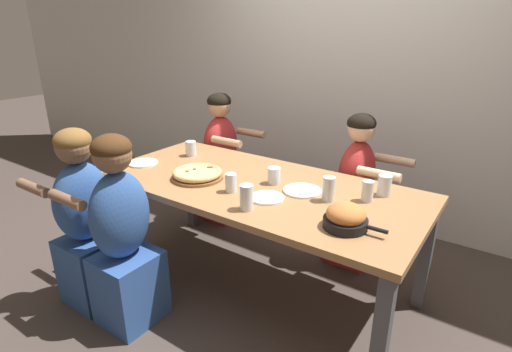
# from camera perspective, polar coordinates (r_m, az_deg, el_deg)

# --- Properties ---
(ground_plane) EXTENTS (18.00, 18.00, 0.00)m
(ground_plane) POSITION_cam_1_polar(r_m,az_deg,el_deg) (2.85, 0.00, -15.22)
(ground_plane) COLOR #423833
(ground_plane) RESTS_ON ground
(restaurant_back_panel) EXTENTS (10.00, 0.06, 3.20)m
(restaurant_back_panel) POSITION_cam_1_polar(r_m,az_deg,el_deg) (3.56, 13.77, 19.01)
(restaurant_back_panel) COLOR silver
(restaurant_back_panel) RESTS_ON ground
(dining_table) EXTENTS (2.06, 0.95, 0.75)m
(dining_table) POSITION_cam_1_polar(r_m,az_deg,el_deg) (2.52, 0.00, -2.70)
(dining_table) COLOR #996B42
(dining_table) RESTS_ON ground
(pizza_board_main) EXTENTS (0.33, 0.33, 0.06)m
(pizza_board_main) POSITION_cam_1_polar(r_m,az_deg,el_deg) (2.59, -8.37, 0.29)
(pizza_board_main) COLOR brown
(pizza_board_main) RESTS_ON dining_table
(skillet_bowl) EXTENTS (0.32, 0.22, 0.13)m
(skillet_bowl) POSITION_cam_1_polar(r_m,az_deg,el_deg) (1.99, 12.73, -5.79)
(skillet_bowl) COLOR black
(skillet_bowl) RESTS_ON dining_table
(empty_plate_a) EXTENTS (0.21, 0.21, 0.02)m
(empty_plate_a) POSITION_cam_1_polar(r_m,az_deg,el_deg) (2.95, -15.83, 1.81)
(empty_plate_a) COLOR white
(empty_plate_a) RESTS_ON dining_table
(empty_plate_b) EXTENTS (0.20, 0.20, 0.02)m
(empty_plate_b) POSITION_cam_1_polar(r_m,az_deg,el_deg) (2.27, 1.59, -3.11)
(empty_plate_b) COLOR white
(empty_plate_b) RESTS_ON dining_table
(empty_plate_c) EXTENTS (0.23, 0.23, 0.02)m
(empty_plate_c) POSITION_cam_1_polar(r_m,az_deg,el_deg) (2.38, 6.62, -2.08)
(empty_plate_c) COLOR white
(empty_plate_c) RESTS_ON dining_table
(drinking_glass_a) EXTENTS (0.07, 0.07, 0.12)m
(drinking_glass_a) POSITION_cam_1_polar(r_m,az_deg,el_deg) (2.31, 15.64, -2.25)
(drinking_glass_a) COLOR silver
(drinking_glass_a) RESTS_ON dining_table
(drinking_glass_b) EXTENTS (0.07, 0.07, 0.14)m
(drinking_glass_b) POSITION_cam_1_polar(r_m,az_deg,el_deg) (2.12, -1.35, -3.29)
(drinking_glass_b) COLOR silver
(drinking_glass_b) RESTS_ON dining_table
(drinking_glass_c) EXTENTS (0.08, 0.08, 0.12)m
(drinking_glass_c) POSITION_cam_1_polar(r_m,az_deg,el_deg) (2.41, 17.88, -1.29)
(drinking_glass_c) COLOR silver
(drinking_glass_c) RESTS_ON dining_table
(drinking_glass_d) EXTENTS (0.08, 0.08, 0.11)m
(drinking_glass_d) POSITION_cam_1_polar(r_m,az_deg,el_deg) (3.04, -9.28, 3.89)
(drinking_glass_d) COLOR silver
(drinking_glass_d) RESTS_ON dining_table
(drinking_glass_e) EXTENTS (0.07, 0.07, 0.11)m
(drinking_glass_e) POSITION_cam_1_polar(r_m,az_deg,el_deg) (2.35, -3.60, -1.08)
(drinking_glass_e) COLOR silver
(drinking_glass_e) RESTS_ON dining_table
(drinking_glass_f) EXTENTS (0.07, 0.07, 0.14)m
(drinking_glass_f) POSITION_cam_1_polar(r_m,az_deg,el_deg) (2.26, 10.32, -2.06)
(drinking_glass_f) COLOR silver
(drinking_glass_f) RESTS_ON dining_table
(drinking_glass_g) EXTENTS (0.08, 0.08, 0.10)m
(drinking_glass_g) POSITION_cam_1_polar(r_m,az_deg,el_deg) (2.47, 2.59, -0.10)
(drinking_glass_g) COLOR silver
(drinking_glass_g) RESTS_ON dining_table
(diner_near_midleft) EXTENTS (0.51, 0.40, 1.16)m
(diner_near_midleft) POSITION_cam_1_polar(r_m,az_deg,el_deg) (2.41, -18.46, -8.65)
(diner_near_midleft) COLOR #2D5193
(diner_near_midleft) RESTS_ON ground
(diner_far_midright) EXTENTS (0.51, 0.40, 1.12)m
(diner_far_midright) POSITION_cam_1_polar(r_m,az_deg,el_deg) (2.99, 13.98, -2.80)
(diner_far_midright) COLOR #B22D2D
(diner_far_midright) RESTS_ON ground
(diner_far_left) EXTENTS (0.51, 0.40, 1.14)m
(diner_far_left) POSITION_cam_1_polar(r_m,az_deg,el_deg) (3.57, -4.96, 1.98)
(diner_far_left) COLOR #B22D2D
(diner_far_left) RESTS_ON ground
(diner_near_left) EXTENTS (0.51, 0.40, 1.14)m
(diner_near_left) POSITION_cam_1_polar(r_m,az_deg,el_deg) (2.68, -23.08, -6.44)
(diner_near_left) COLOR #2D5193
(diner_near_left) RESTS_ON ground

